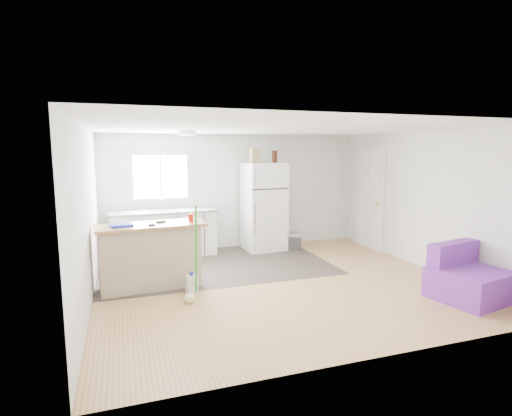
{
  "coord_description": "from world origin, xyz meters",
  "views": [
    {
      "loc": [
        -2.29,
        -5.67,
        2.06
      ],
      "look_at": [
        -0.14,
        0.7,
        1.1
      ],
      "focal_mm": 28.0,
      "sensor_mm": 36.0,
      "label": 1
    }
  ],
  "objects_px": {
    "red_cup": "(191,217)",
    "kitchen_cabinets": "(164,233)",
    "cardboard_box": "(255,155)",
    "bottle_left": "(274,157)",
    "refrigerator": "(264,206)",
    "cleaner_jug": "(192,284)",
    "peninsula": "(150,256)",
    "mop": "(191,286)",
    "bottle_right": "(276,157)",
    "blue_tray": "(121,225)",
    "purple_seat": "(467,279)",
    "cooler": "(290,241)"
  },
  "relations": [
    {
      "from": "refrigerator",
      "to": "cleaner_jug",
      "type": "distance_m",
      "value": 3.02
    },
    {
      "from": "mop",
      "to": "bottle_right",
      "type": "height_order",
      "value": "bottle_right"
    },
    {
      "from": "kitchen_cabinets",
      "to": "red_cup",
      "type": "bearing_deg",
      "value": -84.21
    },
    {
      "from": "purple_seat",
      "to": "bottle_left",
      "type": "height_order",
      "value": "bottle_left"
    },
    {
      "from": "refrigerator",
      "to": "cleaner_jug",
      "type": "relative_size",
      "value": 5.37
    },
    {
      "from": "mop",
      "to": "red_cup",
      "type": "relative_size",
      "value": 11.37
    },
    {
      "from": "cleaner_jug",
      "to": "mop",
      "type": "xyz_separation_m",
      "value": [
        -0.06,
        -0.29,
        0.08
      ]
    },
    {
      "from": "cardboard_box",
      "to": "bottle_right",
      "type": "height_order",
      "value": "cardboard_box"
    },
    {
      "from": "refrigerator",
      "to": "blue_tray",
      "type": "relative_size",
      "value": 6.06
    },
    {
      "from": "cooler",
      "to": "cleaner_jug",
      "type": "bearing_deg",
      "value": -120.01
    },
    {
      "from": "cardboard_box",
      "to": "bottle_left",
      "type": "relative_size",
      "value": 1.2
    },
    {
      "from": "cooler",
      "to": "blue_tray",
      "type": "height_order",
      "value": "blue_tray"
    },
    {
      "from": "refrigerator",
      "to": "cooler",
      "type": "relative_size",
      "value": 3.29
    },
    {
      "from": "refrigerator",
      "to": "cooler",
      "type": "bearing_deg",
      "value": -27.35
    },
    {
      "from": "mop",
      "to": "bottle_left",
      "type": "bearing_deg",
      "value": 55.3
    },
    {
      "from": "mop",
      "to": "bottle_right",
      "type": "bearing_deg",
      "value": 54.84
    },
    {
      "from": "peninsula",
      "to": "blue_tray",
      "type": "bearing_deg",
      "value": -174.74
    },
    {
      "from": "red_cup",
      "to": "mop",
      "type": "bearing_deg",
      "value": -100.52
    },
    {
      "from": "peninsula",
      "to": "refrigerator",
      "type": "height_order",
      "value": "refrigerator"
    },
    {
      "from": "peninsula",
      "to": "mop",
      "type": "relative_size",
      "value": 1.2
    },
    {
      "from": "peninsula",
      "to": "cleaner_jug",
      "type": "xyz_separation_m",
      "value": [
        0.53,
        -0.5,
        -0.35
      ]
    },
    {
      "from": "blue_tray",
      "to": "peninsula",
      "type": "bearing_deg",
      "value": 10.3
    },
    {
      "from": "kitchen_cabinets",
      "to": "bottle_left",
      "type": "distance_m",
      "value": 2.7
    },
    {
      "from": "refrigerator",
      "to": "red_cup",
      "type": "height_order",
      "value": "refrigerator"
    },
    {
      "from": "refrigerator",
      "to": "purple_seat",
      "type": "xyz_separation_m",
      "value": [
        1.74,
        -3.61,
        -0.63
      ]
    },
    {
      "from": "peninsula",
      "to": "bottle_right",
      "type": "height_order",
      "value": "bottle_right"
    },
    {
      "from": "blue_tray",
      "to": "red_cup",
      "type": "bearing_deg",
      "value": 6.36
    },
    {
      "from": "cooler",
      "to": "mop",
      "type": "distance_m",
      "value": 3.36
    },
    {
      "from": "refrigerator",
      "to": "cleaner_jug",
      "type": "bearing_deg",
      "value": -133.79
    },
    {
      "from": "peninsula",
      "to": "kitchen_cabinets",
      "type": "bearing_deg",
      "value": 72.91
    },
    {
      "from": "purple_seat",
      "to": "red_cup",
      "type": "xyz_separation_m",
      "value": [
        -3.54,
        1.93,
        0.77
      ]
    },
    {
      "from": "purple_seat",
      "to": "mop",
      "type": "relative_size",
      "value": 0.78
    },
    {
      "from": "bottle_left",
      "to": "bottle_right",
      "type": "relative_size",
      "value": 1.0
    },
    {
      "from": "refrigerator",
      "to": "bottle_left",
      "type": "relative_size",
      "value": 7.28
    },
    {
      "from": "refrigerator",
      "to": "bottle_right",
      "type": "distance_m",
      "value": 1.06
    },
    {
      "from": "mop",
      "to": "blue_tray",
      "type": "height_order",
      "value": "mop"
    },
    {
      "from": "purple_seat",
      "to": "bottle_right",
      "type": "distance_m",
      "value": 4.21
    },
    {
      "from": "cleaner_jug",
      "to": "bottle_left",
      "type": "xyz_separation_m",
      "value": [
        2.1,
        2.17,
        1.8
      ]
    },
    {
      "from": "kitchen_cabinets",
      "to": "red_cup",
      "type": "distance_m",
      "value": 1.86
    },
    {
      "from": "red_cup",
      "to": "bottle_right",
      "type": "bearing_deg",
      "value": 38.65
    },
    {
      "from": "red_cup",
      "to": "kitchen_cabinets",
      "type": "bearing_deg",
      "value": 98.12
    },
    {
      "from": "red_cup",
      "to": "cleaner_jug",
      "type": "bearing_deg",
      "value": -100.33
    },
    {
      "from": "blue_tray",
      "to": "cooler",
      "type": "bearing_deg",
      "value": 25.13
    },
    {
      "from": "cleaner_jug",
      "to": "bottle_right",
      "type": "height_order",
      "value": "bottle_right"
    },
    {
      "from": "purple_seat",
      "to": "cleaner_jug",
      "type": "distance_m",
      "value": 3.9
    },
    {
      "from": "kitchen_cabinets",
      "to": "cardboard_box",
      "type": "relative_size",
      "value": 6.89
    },
    {
      "from": "red_cup",
      "to": "cooler",
      "type": "bearing_deg",
      "value": 32.16
    },
    {
      "from": "cleaner_jug",
      "to": "peninsula",
      "type": "bearing_deg",
      "value": 119.95
    },
    {
      "from": "blue_tray",
      "to": "bottle_left",
      "type": "distance_m",
      "value": 3.62
    },
    {
      "from": "mop",
      "to": "purple_seat",
      "type": "bearing_deg",
      "value": -10.05
    }
  ]
}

